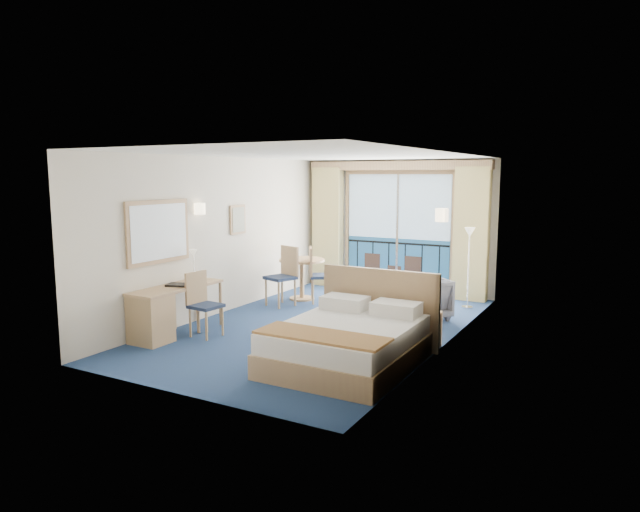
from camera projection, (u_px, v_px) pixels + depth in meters
The scene contains 22 objects.
floor at pixel (322, 326), 9.08m from camera, with size 6.50×6.50×0.00m, color navy.
room_walls at pixel (322, 215), 8.83m from camera, with size 4.04×6.54×2.72m.
balcony_door at pixel (397, 236), 11.71m from camera, with size 2.36×0.03×2.52m.
curtain_left at pixel (328, 227), 12.31m from camera, with size 0.65×0.22×2.55m, color #D4BE75.
curtain_right at pixel (471, 234), 10.82m from camera, with size 0.65×0.22×2.55m, color #D4BE75.
pelmet at pixel (397, 165), 11.41m from camera, with size 3.80×0.25×0.18m, color tan.
mirror at pixel (159, 232), 8.51m from camera, with size 0.05×1.25×0.95m.
wall_print at pixel (238, 220), 10.19m from camera, with size 0.04×0.42×0.52m.
sconce_left at pixel (200, 209), 9.23m from camera, with size 0.18×0.18×0.18m, color beige.
sconce_right at pixel (442, 215), 7.76m from camera, with size 0.18×0.18×0.18m, color beige.
bed at pixel (349, 341), 7.22m from camera, with size 1.74×2.07×1.10m.
nightstand at pixel (425, 330), 7.95m from camera, with size 0.39×0.37×0.50m, color tan.
phone at pixel (424, 309), 7.89m from camera, with size 0.19×0.15×0.08m, color silver.
armchair at pixel (423, 298), 9.54m from camera, with size 0.74×0.77×0.70m, color #434651.
floor_lamp at pixel (469, 247), 10.18m from camera, with size 0.20×0.20×1.47m.
desk at pixel (157, 313), 8.24m from camera, with size 0.54×1.57×0.74m.
desk_chair at pixel (202, 300), 8.50m from camera, with size 0.46×0.45×0.96m.
folder at pixel (178, 285), 8.58m from camera, with size 0.32×0.24×0.03m, color black.
desk_lamp at pixel (194, 258), 9.00m from camera, with size 0.13×0.13×0.47m.
round_table at pixel (302, 269), 10.99m from camera, with size 0.88×0.88×0.79m.
table_chair_a at pixel (317, 271), 10.72m from camera, with size 0.63×0.63×1.05m.
table_chair_b at pixel (284, 272), 10.50m from camera, with size 0.60×0.60×1.09m.
Camera 1 is at (4.24, -7.75, 2.39)m, focal length 32.00 mm.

